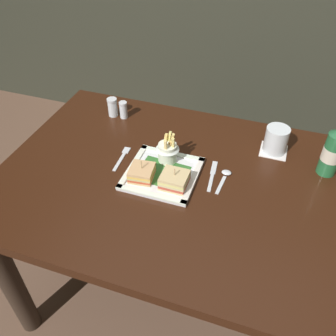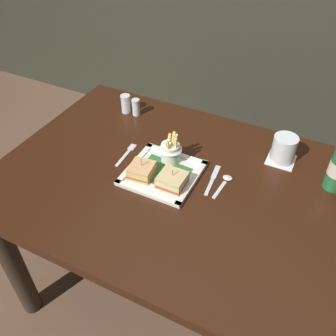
{
  "view_description": "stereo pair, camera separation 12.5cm",
  "coord_description": "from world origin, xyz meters",
  "px_view_note": "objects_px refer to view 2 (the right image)",
  "views": [
    {
      "loc": [
        0.28,
        -0.89,
        1.6
      ],
      "look_at": [
        -0.02,
        -0.0,
        0.78
      ],
      "focal_mm": 38.58,
      "sensor_mm": 36.0,
      "label": 1
    },
    {
      "loc": [
        0.4,
        -0.85,
        1.6
      ],
      "look_at": [
        -0.02,
        -0.0,
        0.78
      ],
      "focal_mm": 38.58,
      "sensor_mm": 36.0,
      "label": 2
    }
  ],
  "objects_px": {
    "dining_table": "(173,204)",
    "fries_cup": "(170,149)",
    "salt_shaker": "(126,105)",
    "pepper_shaker": "(136,108)",
    "knife": "(213,178)",
    "sandwich_half_left": "(142,170)",
    "sandwich_half_right": "(172,180)",
    "fork": "(127,153)",
    "square_plate": "(162,173)",
    "water_glass": "(283,150)",
    "spoon": "(225,181)"
  },
  "relations": [
    {
      "from": "fork",
      "to": "spoon",
      "type": "bearing_deg",
      "value": 2.92
    },
    {
      "from": "fries_cup",
      "to": "dining_table",
      "type": "bearing_deg",
      "value": -56.21
    },
    {
      "from": "dining_table",
      "to": "pepper_shaker",
      "type": "distance_m",
      "value": 0.47
    },
    {
      "from": "dining_table",
      "to": "fries_cup",
      "type": "bearing_deg",
      "value": 123.79
    },
    {
      "from": "dining_table",
      "to": "water_glass",
      "type": "bearing_deg",
      "value": 40.18
    },
    {
      "from": "square_plate",
      "to": "dining_table",
      "type": "bearing_deg",
      "value": 2.88
    },
    {
      "from": "sandwich_half_right",
      "to": "spoon",
      "type": "height_order",
      "value": "sandwich_half_right"
    },
    {
      "from": "sandwich_half_right",
      "to": "salt_shaker",
      "type": "height_order",
      "value": "sandwich_half_right"
    },
    {
      "from": "square_plate",
      "to": "fries_cup",
      "type": "relative_size",
      "value": 2.08
    },
    {
      "from": "sandwich_half_left",
      "to": "knife",
      "type": "relative_size",
      "value": 0.58
    },
    {
      "from": "sandwich_half_right",
      "to": "water_glass",
      "type": "height_order",
      "value": "water_glass"
    },
    {
      "from": "fries_cup",
      "to": "knife",
      "type": "bearing_deg",
      "value": -4.47
    },
    {
      "from": "square_plate",
      "to": "pepper_shaker",
      "type": "xyz_separation_m",
      "value": [
        -0.28,
        0.3,
        0.03
      ]
    },
    {
      "from": "salt_shaker",
      "to": "pepper_shaker",
      "type": "bearing_deg",
      "value": 0.0
    },
    {
      "from": "fries_cup",
      "to": "fork",
      "type": "xyz_separation_m",
      "value": [
        -0.17,
        -0.03,
        -0.06
      ]
    },
    {
      "from": "square_plate",
      "to": "fries_cup",
      "type": "xyz_separation_m",
      "value": [
        -0.01,
        0.07,
        0.05
      ]
    },
    {
      "from": "sandwich_half_right",
      "to": "water_glass",
      "type": "relative_size",
      "value": 0.88
    },
    {
      "from": "square_plate",
      "to": "sandwich_half_right",
      "type": "bearing_deg",
      "value": -35.68
    },
    {
      "from": "square_plate",
      "to": "salt_shaker",
      "type": "height_order",
      "value": "salt_shaker"
    },
    {
      "from": "water_glass",
      "to": "salt_shaker",
      "type": "relative_size",
      "value": 1.26
    },
    {
      "from": "sandwich_half_right",
      "to": "knife",
      "type": "distance_m",
      "value": 0.15
    },
    {
      "from": "square_plate",
      "to": "sandwich_half_left",
      "type": "xyz_separation_m",
      "value": [
        -0.06,
        -0.04,
        0.02
      ]
    },
    {
      "from": "square_plate",
      "to": "sandwich_half_left",
      "type": "distance_m",
      "value": 0.08
    },
    {
      "from": "knife",
      "to": "pepper_shaker",
      "type": "distance_m",
      "value": 0.51
    },
    {
      "from": "sandwich_half_left",
      "to": "salt_shaker",
      "type": "height_order",
      "value": "sandwich_half_left"
    },
    {
      "from": "spoon",
      "to": "sandwich_half_right",
      "type": "bearing_deg",
      "value": -144.77
    },
    {
      "from": "knife",
      "to": "water_glass",
      "type": "bearing_deg",
      "value": 47.55
    },
    {
      "from": "fries_cup",
      "to": "fork",
      "type": "height_order",
      "value": "fries_cup"
    },
    {
      "from": "sandwich_half_right",
      "to": "pepper_shaker",
      "type": "distance_m",
      "value": 0.48
    },
    {
      "from": "dining_table",
      "to": "salt_shaker",
      "type": "relative_size",
      "value": 15.46
    },
    {
      "from": "dining_table",
      "to": "sandwich_half_left",
      "type": "height_order",
      "value": "sandwich_half_left"
    },
    {
      "from": "square_plate",
      "to": "spoon",
      "type": "xyz_separation_m",
      "value": [
        0.21,
        0.07,
        -0.0
      ]
    },
    {
      "from": "spoon",
      "to": "dining_table",
      "type": "bearing_deg",
      "value": -159.48
    },
    {
      "from": "dining_table",
      "to": "spoon",
      "type": "height_order",
      "value": "spoon"
    },
    {
      "from": "fork",
      "to": "sandwich_half_left",
      "type": "bearing_deg",
      "value": -37.2
    },
    {
      "from": "dining_table",
      "to": "fries_cup",
      "type": "xyz_separation_m",
      "value": [
        -0.05,
        0.07,
        0.19
      ]
    },
    {
      "from": "dining_table",
      "to": "water_glass",
      "type": "height_order",
      "value": "water_glass"
    },
    {
      "from": "fork",
      "to": "pepper_shaker",
      "type": "xyz_separation_m",
      "value": [
        -0.11,
        0.25,
        0.03
      ]
    },
    {
      "from": "square_plate",
      "to": "water_glass",
      "type": "height_order",
      "value": "water_glass"
    },
    {
      "from": "spoon",
      "to": "pepper_shaker",
      "type": "height_order",
      "value": "pepper_shaker"
    },
    {
      "from": "water_glass",
      "to": "square_plate",
      "type": "bearing_deg",
      "value": -143.17
    },
    {
      "from": "fries_cup",
      "to": "fork",
      "type": "bearing_deg",
      "value": -170.54
    },
    {
      "from": "water_glass",
      "to": "salt_shaker",
      "type": "bearing_deg",
      "value": 177.5
    },
    {
      "from": "fries_cup",
      "to": "knife",
      "type": "xyz_separation_m",
      "value": [
        0.17,
        -0.01,
        -0.06
      ]
    },
    {
      "from": "square_plate",
      "to": "sandwich_half_left",
      "type": "height_order",
      "value": "sandwich_half_left"
    },
    {
      "from": "water_glass",
      "to": "salt_shaker",
      "type": "distance_m",
      "value": 0.69
    },
    {
      "from": "water_glass",
      "to": "spoon",
      "type": "relative_size",
      "value": 0.81
    },
    {
      "from": "dining_table",
      "to": "square_plate",
      "type": "xyz_separation_m",
      "value": [
        -0.04,
        -0.0,
        0.14
      ]
    },
    {
      "from": "square_plate",
      "to": "sandwich_half_right",
      "type": "distance_m",
      "value": 0.08
    },
    {
      "from": "dining_table",
      "to": "fries_cup",
      "type": "height_order",
      "value": "fries_cup"
    }
  ]
}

